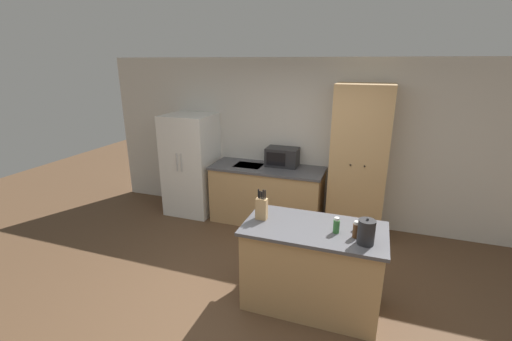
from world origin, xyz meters
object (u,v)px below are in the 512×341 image
at_px(knife_block, 262,208).
at_px(spice_bottle_short_red, 356,230).
at_px(spice_bottle_tall_dark, 336,226).
at_px(spice_bottle_amber_oil, 356,226).
at_px(microwave, 282,157).
at_px(kettle, 366,232).
at_px(fire_extinguisher, 168,195).
at_px(pantry_cabinet, 358,163).
at_px(refrigerator, 191,164).

bearing_deg(knife_block, spice_bottle_short_red, -4.78).
bearing_deg(spice_bottle_tall_dark, spice_bottle_amber_oil, 34.61).
xyz_separation_m(microwave, kettle, (1.37, -2.10, -0.04)).
bearing_deg(fire_extinguisher, knife_block, -36.28).
relative_size(spice_bottle_short_red, spice_bottle_amber_oil, 1.79).
xyz_separation_m(pantry_cabinet, microwave, (-1.18, 0.10, -0.04)).
bearing_deg(refrigerator, spice_bottle_amber_oil, -30.54).
height_order(refrigerator, microwave, refrigerator).
distance_m(kettle, fire_extinguisher, 4.04).
relative_size(knife_block, spice_bottle_short_red, 2.02).
height_order(microwave, kettle, microwave).
bearing_deg(fire_extinguisher, kettle, -29.07).
bearing_deg(kettle, spice_bottle_short_red, 135.61).
height_order(pantry_cabinet, spice_bottle_short_red, pantry_cabinet).
bearing_deg(pantry_cabinet, refrigerator, -178.39).
relative_size(microwave, spice_bottle_amber_oil, 5.37).
height_order(pantry_cabinet, spice_bottle_tall_dark, pantry_cabinet).
bearing_deg(microwave, fire_extinguisher, -175.01).
distance_m(spice_bottle_short_red, fire_extinguisher, 3.91).
xyz_separation_m(knife_block, spice_bottle_amber_oil, (0.98, 0.08, -0.08)).
bearing_deg(refrigerator, knife_block, -43.30).
bearing_deg(spice_bottle_short_red, pantry_cabinet, 93.12).
bearing_deg(fire_extinguisher, spice_bottle_tall_dark, -29.51).
relative_size(knife_block, kettle, 1.29).
height_order(spice_bottle_short_red, spice_bottle_amber_oil, spice_bottle_short_red).
relative_size(pantry_cabinet, fire_extinguisher, 4.75).
distance_m(microwave, knife_block, 1.95).
bearing_deg(knife_block, fire_extinguisher, 143.72).
distance_m(refrigerator, spice_bottle_amber_oil, 3.29).
bearing_deg(microwave, spice_bottle_tall_dark, -61.11).
height_order(pantry_cabinet, spice_bottle_amber_oil, pantry_cabinet).
distance_m(refrigerator, knife_block, 2.56).
bearing_deg(spice_bottle_short_red, microwave, 122.47).
distance_m(microwave, spice_bottle_tall_dark, 2.26).
bearing_deg(spice_bottle_tall_dark, refrigerator, 145.82).
xyz_separation_m(microwave, spice_bottle_tall_dark, (1.09, -1.98, -0.08)).
distance_m(microwave, spice_bottle_amber_oil, 2.25).
bearing_deg(spice_bottle_amber_oil, refrigerator, 149.46).
xyz_separation_m(spice_bottle_amber_oil, fire_extinguisher, (-3.36, 1.67, -0.76)).
bearing_deg(fire_extinguisher, spice_bottle_amber_oil, -26.43).
bearing_deg(pantry_cabinet, spice_bottle_tall_dark, -92.56).
bearing_deg(pantry_cabinet, microwave, 175.09).
bearing_deg(refrigerator, pantry_cabinet, 1.61).
height_order(refrigerator, fire_extinguisher, refrigerator).
bearing_deg(pantry_cabinet, spice_bottle_amber_oil, -86.71).
relative_size(pantry_cabinet, knife_block, 6.66).
relative_size(spice_bottle_short_red, fire_extinguisher, 0.35).
bearing_deg(kettle, fire_extinguisher, 150.93).
height_order(microwave, spice_bottle_amber_oil, microwave).
bearing_deg(spice_bottle_tall_dark, knife_block, 176.48).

